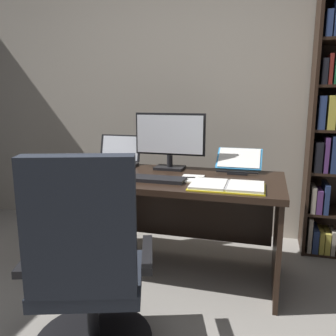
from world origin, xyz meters
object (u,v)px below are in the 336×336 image
Objects in this scene: office_chair at (88,277)px; reading_stand_with_book at (239,161)px; laptop at (116,159)px; open_binder at (227,186)px; notepad at (192,179)px; pen at (195,177)px; computer_mouse at (112,175)px; desk at (164,199)px; keyboard at (154,179)px; monitor at (170,140)px.

reading_stand_with_book is at bearing 46.71° from office_chair.
laptop is 0.76× the size of open_binder.
notepad is (0.69, -0.30, -0.05)m from laptop.
open_binder is 3.28× the size of pen.
pen is (-0.26, -0.35, -0.07)m from reading_stand_with_book.
desk is at bearing 36.91° from computer_mouse.
computer_mouse is (-0.30, -0.23, 0.21)m from desk.
open_binder is at bearing -29.54° from desk.
office_chair is 0.98m from open_binder.
keyboard is at bearing -155.06° from notepad.
monitor is at bearing 53.26° from computer_mouse.
laptop is at bearing 138.24° from keyboard.
monitor is 0.49m from laptop.
office_chair is 7.41× the size of pen.
office_chair is at bearing -94.70° from keyboard.
open_binder is (0.49, -0.45, -0.21)m from monitor.
reading_stand_with_book reaches higher than keyboard.
computer_mouse reaches higher than open_binder.
office_chair reaches higher than desk.
office_chair is 9.97× the size of computer_mouse.
keyboard is at bearing -90.33° from desk.
monitor is (0.07, 1.21, 0.50)m from office_chair.
pen is (0.25, -0.12, 0.21)m from desk.
desk is at bearing 153.10° from notepad.
laptop reaches higher than desk.
computer_mouse is 0.31× the size of reading_stand_with_book.
notepad is (-0.26, 0.16, -0.01)m from open_binder.
computer_mouse is at bearing -69.14° from laptop.
office_chair is 2.97× the size of laptop.
reading_stand_with_book is at bearing 29.16° from computer_mouse.
monitor is 0.70m from open_binder.
keyboard and open_binder have the same top height.
desk is 0.30m from keyboard.
pen is at bearing 23.18° from keyboard.
monitor is 0.43m from notepad.
office_chair is at bearing -114.80° from reading_stand_with_book.
reading_stand_with_book is 2.36× the size of pen.
monitor reaches higher than keyboard.
open_binder is at bearing -3.63° from computer_mouse.
laptop reaches higher than pen.
open_binder is (0.49, -0.28, 0.20)m from desk.
laptop is at bearing 153.52° from open_binder.
notepad is at bearing 180.00° from pen.
notepad reaches higher than desk.
keyboard is at bearing -156.82° from pen.
desk is 4.02× the size of keyboard.
office_chair reaches higher than computer_mouse.
pen is (-0.24, 0.16, 0.00)m from open_binder.
office_chair reaches higher than laptop.
monitor is (-0.00, 0.18, 0.41)m from desk.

